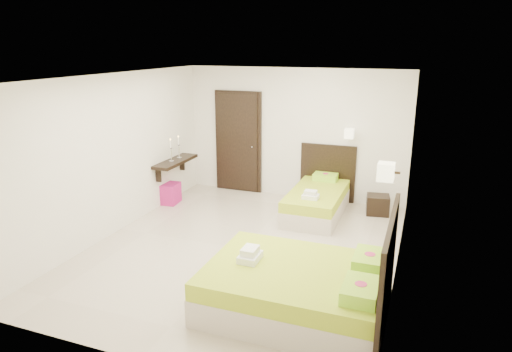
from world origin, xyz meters
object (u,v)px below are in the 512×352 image
(bed_double, at_px, (303,287))
(nightstand, at_px, (378,205))
(ottoman, at_px, (168,193))
(bed_single, at_px, (318,199))

(bed_double, height_order, nightstand, bed_double)
(nightstand, xyz_separation_m, ottoman, (-3.95, -0.83, 0.02))
(nightstand, relative_size, ottoman, 1.01)
(bed_double, xyz_separation_m, nightstand, (0.47, 3.59, -0.13))
(bed_single, bearing_deg, ottoman, -170.82)
(bed_single, relative_size, nightstand, 4.52)
(bed_double, distance_m, ottoman, 4.44)
(bed_double, xyz_separation_m, ottoman, (-3.48, 2.77, -0.11))
(bed_single, xyz_separation_m, ottoman, (-2.90, -0.47, -0.08))
(nightstand, bearing_deg, ottoman, -177.12)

